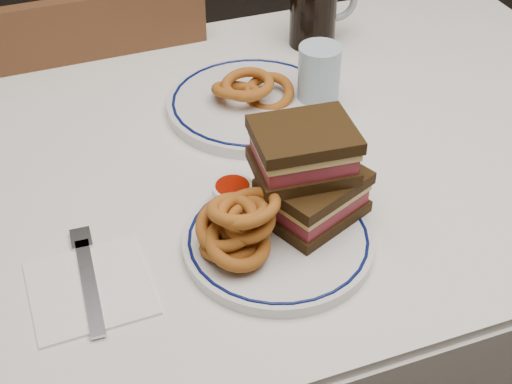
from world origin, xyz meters
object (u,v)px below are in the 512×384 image
object	(u,v)px
chair_far	(109,144)
beer_mug	(315,6)
far_plate	(253,104)
main_plate	(278,241)
reuben_sandwich	(309,173)

from	to	relation	value
chair_far	beer_mug	bearing A→B (deg)	-27.05
beer_mug	far_plate	bearing A→B (deg)	-136.27
main_plate	reuben_sandwich	distance (m)	0.10
reuben_sandwich	far_plate	size ratio (longest dim) A/B	0.55
main_plate	far_plate	xyz separation A→B (m)	(0.08, 0.32, 0.00)
chair_far	far_plate	xyz separation A→B (m)	(0.20, -0.38, 0.29)
chair_far	main_plate	bearing A→B (deg)	-80.03
reuben_sandwich	chair_far	bearing A→B (deg)	104.84
reuben_sandwich	beer_mug	xyz separation A→B (m)	(0.21, 0.47, -0.01)
chair_far	reuben_sandwich	size ratio (longest dim) A/B	5.55
main_plate	beer_mug	size ratio (longest dim) A/B	1.69
main_plate	far_plate	distance (m)	0.33
beer_mug	main_plate	bearing A→B (deg)	-118.26
main_plate	beer_mug	bearing A→B (deg)	61.74
reuben_sandwich	beer_mug	bearing A→B (deg)	65.28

